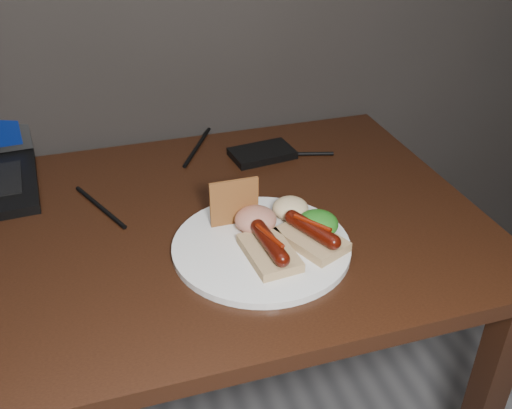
{
  "coord_description": "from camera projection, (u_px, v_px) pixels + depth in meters",
  "views": [
    {
      "loc": [
        0.04,
        0.54,
        1.32
      ],
      "look_at": [
        0.27,
        1.3,
        0.82
      ],
      "focal_mm": 40.0,
      "sensor_mm": 36.0,
      "label": 1
    }
  ],
  "objects": [
    {
      "name": "desk",
      "position": [
        96.0,
        280.0,
        1.02
      ],
      "size": [
        1.4,
        0.7,
        0.75
      ],
      "color": "black",
      "rests_on": "ground"
    },
    {
      "name": "hard_drive",
      "position": [
        262.0,
        153.0,
        1.23
      ],
      "size": [
        0.14,
        0.1,
        0.02
      ],
      "primitive_type": "cube",
      "rotation": [
        0.0,
        0.0,
        0.12
      ],
      "color": "black",
      "rests_on": "desk"
    },
    {
      "name": "desk_cables",
      "position": [
        105.0,
        183.0,
        1.13
      ],
      "size": [
        1.05,
        0.39,
        0.01
      ],
      "color": "black",
      "rests_on": "desk"
    },
    {
      "name": "plate",
      "position": [
        261.0,
        246.0,
        0.95
      ],
      "size": [
        0.35,
        0.35,
        0.01
      ],
      "primitive_type": "cylinder",
      "rotation": [
        0.0,
        0.0,
        0.21
      ],
      "color": "white",
      "rests_on": "desk"
    },
    {
      "name": "bread_sausage_center",
      "position": [
        270.0,
        248.0,
        0.9
      ],
      "size": [
        0.08,
        0.12,
        0.04
      ],
      "color": "tan",
      "rests_on": "plate"
    },
    {
      "name": "bread_sausage_right",
      "position": [
        312.0,
        235.0,
        0.93
      ],
      "size": [
        0.11,
        0.13,
        0.04
      ],
      "color": "tan",
      "rests_on": "plate"
    },
    {
      "name": "crispbread",
      "position": [
        234.0,
        202.0,
        0.97
      ],
      "size": [
        0.08,
        0.01,
        0.08
      ],
      "primitive_type": "cube",
      "color": "#AE662F",
      "rests_on": "plate"
    },
    {
      "name": "salad_greens",
      "position": [
        318.0,
        224.0,
        0.96
      ],
      "size": [
        0.07,
        0.07,
        0.04
      ],
      "primitive_type": "ellipsoid",
      "color": "#1E5911",
      "rests_on": "plate"
    },
    {
      "name": "salsa_mound",
      "position": [
        256.0,
        220.0,
        0.97
      ],
      "size": [
        0.07,
        0.07,
        0.04
      ],
      "primitive_type": "ellipsoid",
      "color": "#A01017",
      "rests_on": "plate"
    },
    {
      "name": "coleslaw_mound",
      "position": [
        290.0,
        208.0,
        1.0
      ],
      "size": [
        0.06,
        0.06,
        0.04
      ],
      "primitive_type": "ellipsoid",
      "color": "beige",
      "rests_on": "plate"
    }
  ]
}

